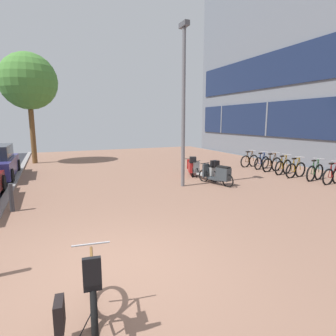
% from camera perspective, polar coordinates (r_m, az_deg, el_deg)
% --- Properties ---
extents(ground, '(21.00, 40.00, 0.13)m').
position_cam_1_polar(ground, '(5.64, 4.95, -17.32)').
color(ground, black).
extents(bicycle_foreground, '(0.74, 1.39, 1.11)m').
position_cam_1_polar(bicycle_foreground, '(3.86, -15.73, -24.33)').
color(bicycle_foreground, black).
rests_on(bicycle_foreground, ground).
extents(bicycle_rack_00, '(1.30, 0.48, 0.95)m').
position_cam_1_polar(bicycle_rack_00, '(12.98, 30.96, -1.40)').
color(bicycle_rack_00, black).
rests_on(bicycle_rack_00, ground).
extents(bicycle_rack_01, '(1.35, 0.48, 0.98)m').
position_cam_1_polar(bicycle_rack_01, '(13.41, 28.14, -0.81)').
color(bicycle_rack_01, black).
rests_on(bicycle_rack_01, ground).
extents(bicycle_rack_02, '(1.35, 0.48, 0.97)m').
position_cam_1_polar(bicycle_rack_02, '(13.72, 24.92, -0.36)').
color(bicycle_rack_02, black).
rests_on(bicycle_rack_02, ground).
extents(bicycle_rack_03, '(1.34, 0.47, 0.99)m').
position_cam_1_polar(bicycle_rack_03, '(14.29, 22.76, 0.19)').
color(bicycle_rack_03, black).
rests_on(bicycle_rack_03, ground).
extents(bicycle_rack_04, '(1.40, 0.48, 1.01)m').
position_cam_1_polar(bicycle_rack_04, '(14.88, 20.73, 0.69)').
color(bicycle_rack_04, black).
rests_on(bicycle_rack_04, ground).
extents(bicycle_rack_05, '(1.30, 0.49, 0.95)m').
position_cam_1_polar(bicycle_rack_05, '(15.48, 18.84, 1.06)').
color(bicycle_rack_05, black).
rests_on(bicycle_rack_05, ground).
extents(bicycle_rack_06, '(1.31, 0.48, 0.95)m').
position_cam_1_polar(bicycle_rack_06, '(15.96, 16.51, 1.44)').
color(bicycle_rack_06, black).
rests_on(bicycle_rack_06, ground).
extents(scooter_near, '(0.65, 1.71, 0.93)m').
position_cam_1_polar(scooter_near, '(11.97, 8.17, -0.51)').
color(scooter_near, black).
rests_on(scooter_near, ground).
extents(scooter_mid, '(0.91, 1.60, 0.97)m').
position_cam_1_polar(scooter_mid, '(12.87, 4.95, 0.31)').
color(scooter_mid, black).
rests_on(scooter_mid, ground).
extents(scooter_far, '(0.75, 1.75, 0.83)m').
position_cam_1_polar(scooter_far, '(11.15, 10.47, -1.35)').
color(scooter_far, black).
rests_on(scooter_far, ground).
extents(lamp_post, '(0.20, 0.52, 6.02)m').
position_cam_1_polar(lamp_post, '(10.60, 3.23, 14.05)').
color(lamp_post, slate).
rests_on(lamp_post, ground).
extents(street_tree, '(3.21, 3.21, 6.39)m').
position_cam_1_polar(street_tree, '(18.47, -26.93, 15.65)').
color(street_tree, brown).
rests_on(street_tree, ground).
extents(bollard_far, '(0.12, 0.12, 0.81)m').
position_cam_1_polar(bollard_far, '(8.94, -29.68, -5.35)').
color(bollard_far, '#38383D').
rests_on(bollard_far, ground).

